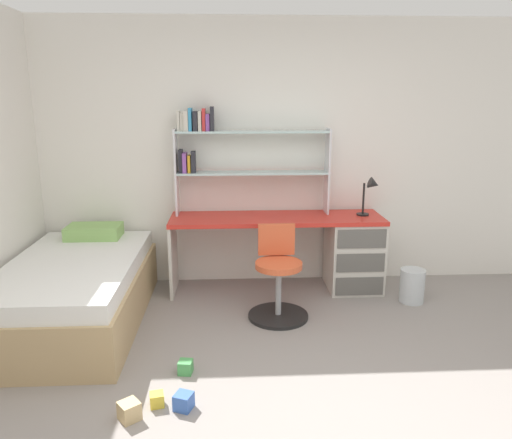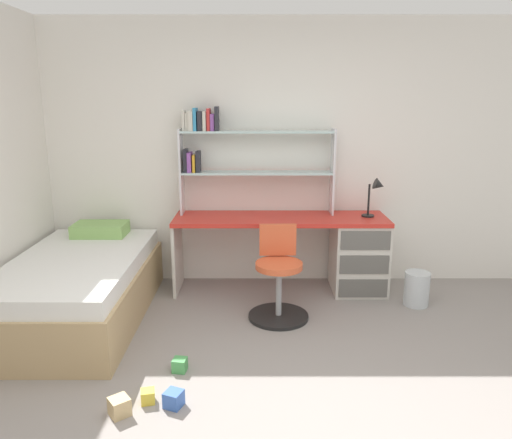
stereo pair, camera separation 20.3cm
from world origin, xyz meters
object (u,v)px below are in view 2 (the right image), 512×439
Objects in this scene: desk_lamp at (377,191)px; waste_bin at (417,289)px; bed_platform at (79,288)px; toy_block_yellow_1 at (148,396)px; toy_block_blue_0 at (174,399)px; bookshelf_hutch at (234,149)px; toy_block_natural_3 at (120,407)px; toy_block_green_2 at (180,365)px; swivel_chair at (279,282)px; desk at (337,249)px.

desk_lamp reaches higher than waste_bin.
desk_lamp reaches higher than bed_platform.
desk_lamp reaches higher than toy_block_yellow_1.
waste_bin is 2.62m from toy_block_yellow_1.
toy_block_yellow_1 is (0.84, -1.21, -0.23)m from bed_platform.
desk_lamp is 2.68m from toy_block_blue_0.
bookshelf_hutch is at bearing 172.49° from desk_lamp.
toy_block_blue_0 is 0.32m from toy_block_natural_3.
toy_block_natural_3 is at bearing -165.04° from toy_block_blue_0.
bookshelf_hutch is 3.89× the size of desk_lamp.
bed_platform is 1.32m from toy_block_green_2.
toy_block_natural_3 is (-0.29, -0.49, 0.01)m from toy_block_green_2.
swivel_chair is at bearing 55.09° from toy_block_yellow_1.
bed_platform is (-2.30, -0.66, -0.14)m from desk.
toy_block_blue_0 is 1.22× the size of toy_block_yellow_1.
swivel_chair is 2.53× the size of waste_bin.
swivel_chair is at bearing -147.54° from desk_lamp.
waste_bin is at bearing 5.38° from bed_platform.
bed_platform reaches higher than toy_block_blue_0.
toy_block_yellow_1 is at bearing 166.40° from toy_block_blue_0.
toy_block_green_2 is at bearing -131.26° from desk.
toy_block_yellow_1 is at bearing -111.71° from toy_block_green_2.
waste_bin is at bearing -17.58° from bookshelf_hutch.
swivel_chair is 1.17m from toy_block_green_2.
toy_block_natural_3 is (-2.29, -1.61, -0.10)m from waste_bin.
swivel_chair is (0.41, -0.78, -1.07)m from bookshelf_hutch.
desk_lamp is 3.74× the size of toy_block_blue_0.
desk_lamp is 3.44× the size of toy_block_natural_3.
bookshelf_hutch is 14.56× the size of toy_block_blue_0.
bed_platform reaches higher than waste_bin.
toy_block_blue_0 is (1.01, -1.25, -0.23)m from bed_platform.
bed_platform is 20.48× the size of toy_block_green_2.
bookshelf_hutch reaches higher than toy_block_blue_0.
bookshelf_hutch is 2.47m from toy_block_yellow_1.
toy_block_natural_3 is at bearing -144.82° from waste_bin.
desk is 2.58m from toy_block_natural_3.
toy_block_green_2 is 0.83× the size of toy_block_natural_3.
desk_lamp is 2.93m from toy_block_natural_3.
toy_block_green_2 is at bearing -138.37° from desk_lamp.
bed_platform is at bearing -147.89° from bookshelf_hutch.
desk is 2.40m from toy_block_yellow_1.
desk is 5.34× the size of desk_lamp.
bed_platform is (-1.71, -0.04, -0.04)m from swivel_chair.
bookshelf_hutch reaches higher than desk.
waste_bin is 3.72× the size of toy_block_yellow_1.
toy_block_green_2 is at bearing 68.29° from toy_block_yellow_1.
swivel_chair is at bearing -169.12° from waste_bin.
desk_lamp reaches higher than toy_block_green_2.
desk is 0.86m from swivel_chair.
toy_block_natural_3 is (-1.01, -1.37, -0.26)m from swivel_chair.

